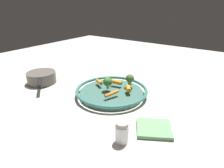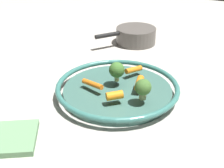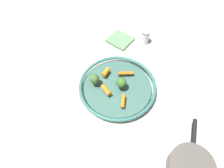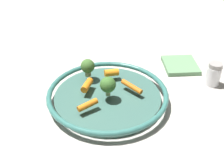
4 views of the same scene
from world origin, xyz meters
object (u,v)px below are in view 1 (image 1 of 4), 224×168
(baby_carrot_right, at_px, (112,94))
(baby_carrot_near_rim, at_px, (128,89))
(baby_carrot_back, at_px, (117,82))
(baby_carrot_left, at_px, (99,82))
(broccoli_floret_large, at_px, (108,82))
(broccoli_floret_small, at_px, (130,79))
(saucepan, at_px, (42,78))
(dish_towel, at_px, (154,129))
(serving_bowl, at_px, (112,92))
(salt_shaker, at_px, (122,132))

(baby_carrot_right, bearing_deg, baby_carrot_near_rim, 65.75)
(baby_carrot_back, relative_size, baby_carrot_left, 0.98)
(baby_carrot_left, distance_m, broccoli_floret_large, 0.08)
(broccoli_floret_large, height_order, broccoli_floret_small, broccoli_floret_large)
(baby_carrot_back, relative_size, baby_carrot_near_rim, 1.31)
(baby_carrot_right, distance_m, saucepan, 0.45)
(baby_carrot_near_rim, bearing_deg, broccoli_floret_large, -159.55)
(baby_carrot_left, xyz_separation_m, dish_towel, (0.37, -0.15, -0.04))
(baby_carrot_near_rim, distance_m, saucepan, 0.50)
(baby_carrot_left, bearing_deg, broccoli_floret_large, -17.91)
(broccoli_floret_small, height_order, dish_towel, broccoli_floret_small)
(serving_bowl, xyz_separation_m, broccoli_floret_large, (-0.02, -0.01, 0.05))
(baby_carrot_near_rim, distance_m, salt_shaker, 0.31)
(salt_shaker, bearing_deg, saucepan, 166.26)
(saucepan, bearing_deg, dish_towel, -3.11)
(salt_shaker, xyz_separation_m, saucepan, (-0.62, 0.15, -0.01))
(salt_shaker, bearing_deg, baby_carrot_back, 126.87)
(baby_carrot_left, distance_m, dish_towel, 0.40)
(saucepan, bearing_deg, broccoli_floret_small, 22.59)
(baby_carrot_back, bearing_deg, baby_carrot_left, -149.29)
(salt_shaker, relative_size, saucepan, 0.34)
(serving_bowl, height_order, dish_towel, serving_bowl)
(baby_carrot_back, bearing_deg, serving_bowl, -78.80)
(saucepan, bearing_deg, baby_carrot_left, 19.53)
(baby_carrot_near_rim, bearing_deg, baby_carrot_right, -114.25)
(baby_carrot_left, xyz_separation_m, broccoli_floret_large, (0.07, -0.02, 0.03))
(baby_carrot_back, relative_size, salt_shaker, 0.74)
(salt_shaker, bearing_deg, baby_carrot_left, 139.29)
(baby_carrot_right, xyz_separation_m, saucepan, (-0.44, -0.04, -0.01))
(baby_carrot_back, height_order, baby_carrot_right, baby_carrot_back)
(baby_carrot_near_rim, relative_size, salt_shaker, 0.56)
(serving_bowl, relative_size, baby_carrot_back, 6.21)
(broccoli_floret_small, bearing_deg, serving_bowl, -117.66)
(baby_carrot_back, height_order, broccoli_floret_large, broccoli_floret_large)
(broccoli_floret_small, relative_size, salt_shaker, 0.73)
(baby_carrot_back, bearing_deg, broccoli_floret_small, 27.41)
(saucepan, bearing_deg, baby_carrot_right, 5.47)
(serving_bowl, distance_m, baby_carrot_back, 0.07)
(serving_bowl, xyz_separation_m, baby_carrot_left, (-0.09, 0.01, 0.03))
(baby_carrot_right, relative_size, baby_carrot_left, 1.24)
(salt_shaker, height_order, saucepan, salt_shaker)
(broccoli_floret_large, bearing_deg, dish_towel, -23.10)
(serving_bowl, height_order, saucepan, saucepan)
(baby_carrot_back, xyz_separation_m, salt_shaker, (0.23, -0.31, -0.01))
(baby_carrot_right, xyz_separation_m, dish_towel, (0.24, -0.08, -0.04))
(baby_carrot_back, distance_m, broccoli_floret_small, 0.07)
(baby_carrot_near_rim, bearing_deg, serving_bowl, -161.80)
(saucepan, relative_size, dish_towel, 1.85)
(saucepan, distance_m, dish_towel, 0.68)
(baby_carrot_near_rim, height_order, broccoli_floret_small, broccoli_floret_small)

